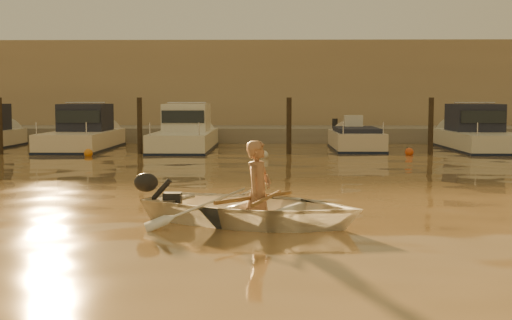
{
  "coord_description": "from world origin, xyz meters",
  "views": [
    {
      "loc": [
        -0.91,
        -11.4,
        1.99
      ],
      "look_at": [
        -1.17,
        2.79,
        0.75
      ],
      "focal_mm": 50.0,
      "sensor_mm": 36.0,
      "label": 1
    }
  ],
  "objects_px": {
    "moored_boat_3": "(356,144)",
    "moored_boat_4": "(478,134)",
    "moored_boat_1": "(82,133)",
    "moored_boat_2": "(185,133)",
    "dinghy": "(253,208)",
    "person": "(258,192)",
    "waterfront_building": "(286,90)"
  },
  "relations": [
    {
      "from": "moored_boat_2",
      "to": "moored_boat_4",
      "type": "xyz_separation_m",
      "value": [
        11.28,
        0.0,
        0.0
      ]
    },
    {
      "from": "moored_boat_1",
      "to": "moored_boat_3",
      "type": "relative_size",
      "value": 1.25
    },
    {
      "from": "dinghy",
      "to": "person",
      "type": "height_order",
      "value": "person"
    },
    {
      "from": "moored_boat_1",
      "to": "moored_boat_2",
      "type": "relative_size",
      "value": 0.92
    },
    {
      "from": "person",
      "to": "moored_boat_1",
      "type": "height_order",
      "value": "moored_boat_1"
    },
    {
      "from": "person",
      "to": "waterfront_building",
      "type": "height_order",
      "value": "waterfront_building"
    },
    {
      "from": "person",
      "to": "waterfront_building",
      "type": "xyz_separation_m",
      "value": [
        1.08,
        27.25,
        1.89
      ]
    },
    {
      "from": "moored_boat_4",
      "to": "waterfront_building",
      "type": "height_order",
      "value": "waterfront_building"
    },
    {
      "from": "moored_boat_2",
      "to": "dinghy",
      "type": "bearing_deg",
      "value": -79.57
    },
    {
      "from": "moored_boat_1",
      "to": "moored_boat_4",
      "type": "bearing_deg",
      "value": 0.0
    },
    {
      "from": "moored_boat_2",
      "to": "waterfront_building",
      "type": "distance_m",
      "value": 11.89
    },
    {
      "from": "moored_boat_3",
      "to": "moored_boat_4",
      "type": "xyz_separation_m",
      "value": [
        4.69,
        0.0,
        0.4
      ]
    },
    {
      "from": "dinghy",
      "to": "person",
      "type": "relative_size",
      "value": 2.22
    },
    {
      "from": "dinghy",
      "to": "moored_boat_4",
      "type": "relative_size",
      "value": 0.53
    },
    {
      "from": "moored_boat_4",
      "to": "waterfront_building",
      "type": "distance_m",
      "value": 13.22
    },
    {
      "from": "moored_boat_1",
      "to": "moored_boat_3",
      "type": "height_order",
      "value": "moored_boat_1"
    },
    {
      "from": "person",
      "to": "moored_boat_1",
      "type": "bearing_deg",
      "value": 46.89
    },
    {
      "from": "dinghy",
      "to": "moored_boat_4",
      "type": "xyz_separation_m",
      "value": [
        8.29,
        16.21,
        0.37
      ]
    },
    {
      "from": "moored_boat_1",
      "to": "waterfront_building",
      "type": "bearing_deg",
      "value": 53.5
    },
    {
      "from": "moored_boat_1",
      "to": "waterfront_building",
      "type": "height_order",
      "value": "waterfront_building"
    },
    {
      "from": "dinghy",
      "to": "waterfront_building",
      "type": "relative_size",
      "value": 0.08
    },
    {
      "from": "dinghy",
      "to": "person",
      "type": "xyz_separation_m",
      "value": [
        0.09,
        -0.04,
        0.26
      ]
    },
    {
      "from": "dinghy",
      "to": "moored_boat_2",
      "type": "distance_m",
      "value": 16.48
    },
    {
      "from": "moored_boat_3",
      "to": "waterfront_building",
      "type": "relative_size",
      "value": 0.11
    },
    {
      "from": "moored_boat_3",
      "to": "moored_boat_1",
      "type": "bearing_deg",
      "value": 180.0
    },
    {
      "from": "waterfront_building",
      "to": "dinghy",
      "type": "bearing_deg",
      "value": -92.46
    },
    {
      "from": "dinghy",
      "to": "moored_boat_4",
      "type": "bearing_deg",
      "value": -3.7
    },
    {
      "from": "waterfront_building",
      "to": "person",
      "type": "bearing_deg",
      "value": -92.26
    },
    {
      "from": "moored_boat_3",
      "to": "waterfront_building",
      "type": "distance_m",
      "value": 11.47
    },
    {
      "from": "person",
      "to": "moored_boat_3",
      "type": "relative_size",
      "value": 0.31
    },
    {
      "from": "dinghy",
      "to": "moored_boat_3",
      "type": "bearing_deg",
      "value": 10.87
    },
    {
      "from": "moored_boat_3",
      "to": "moored_boat_4",
      "type": "bearing_deg",
      "value": 0.0
    }
  ]
}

